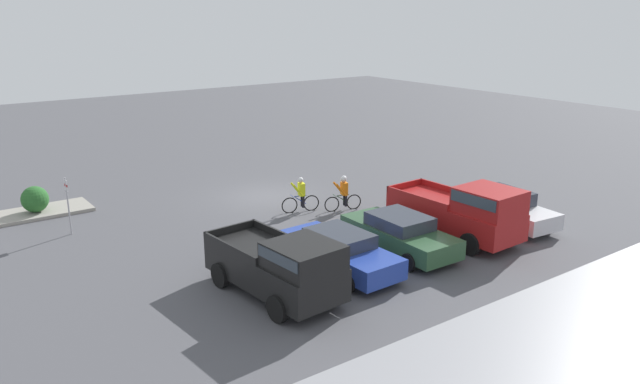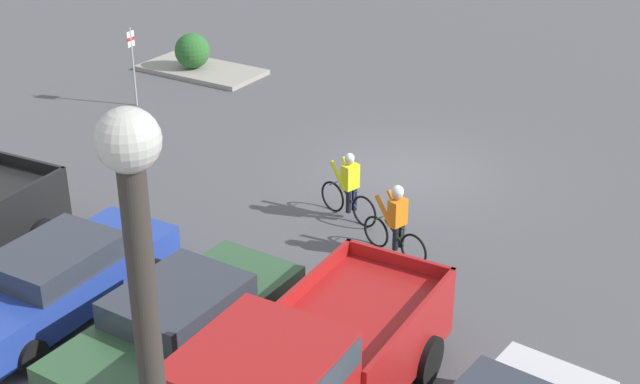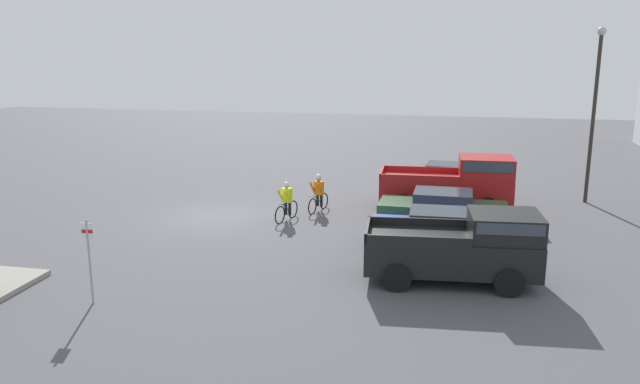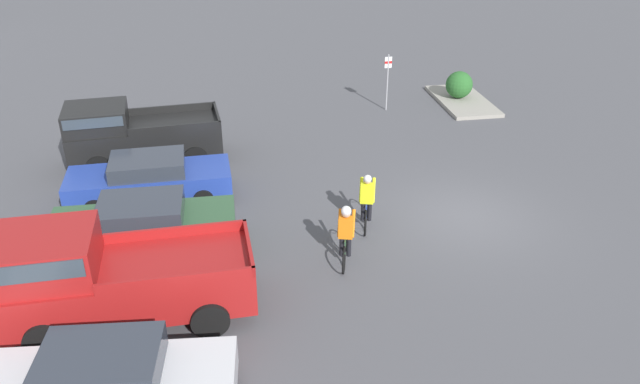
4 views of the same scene
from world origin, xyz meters
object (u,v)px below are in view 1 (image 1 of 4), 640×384
Objects in this scene: sedan_0 at (503,207)px; cyclist_0 at (301,195)px; pickup_truck_0 at (464,211)px; sedan_1 at (399,233)px; fire_lane_sign at (68,200)px; cyclist_1 at (343,193)px; shrub at (35,199)px; sedan_2 at (339,251)px; pickup_truck_1 at (281,265)px.

cyclist_0 is at bearing -46.86° from sedan_0.
sedan_1 is at bearing -10.73° from pickup_truck_0.
fire_lane_sign reaches higher than sedan_1.
sedan_0 is 6.78m from cyclist_1.
shrub is at bearing -51.51° from sedan_1.
pickup_truck_0 is 1.13× the size of sedan_2.
sedan_2 is (8.40, -0.18, -0.02)m from sedan_0.
shrub is (15.40, -12.55, -0.01)m from sedan_0.
sedan_0 is 0.95× the size of pickup_truck_1.
sedan_1 is (5.60, -0.22, -0.01)m from sedan_0.
fire_lane_sign is 2.04× the size of shrub.
cyclist_1 is at bearing -105.25° from sedan_1.
cyclist_1 is (-4.19, -5.13, 0.11)m from sedan_2.
cyclist_1 is (-1.64, 0.93, 0.04)m from cyclist_0.
fire_lane_sign is at bearing -54.53° from sedan_2.
sedan_0 is 0.89× the size of pickup_truck_0.
sedan_0 is 2.88× the size of cyclist_0.
pickup_truck_0 is 7.25m from cyclist_0.
pickup_truck_0 is 3.25× the size of cyclist_0.
sedan_1 is 6.03m from cyclist_0.
sedan_0 is 1.01× the size of sedan_1.
pickup_truck_0 reaches higher than shrub.
fire_lane_sign is (10.62, -3.90, 0.60)m from cyclist_1.
sedan_1 is 2.05× the size of fire_lane_sign.
pickup_truck_1 is at bearing 107.97° from shrub.
sedan_2 is at bearing 67.19° from cyclist_0.
pickup_truck_1 is at bearing 51.67° from cyclist_0.
pickup_truck_1 is (8.39, 0.17, -0.08)m from pickup_truck_0.
shrub is at bearing -32.89° from cyclist_1.
sedan_2 is 14.21m from shrub.
cyclist_0 is at bearing -29.61° from cyclist_1.
pickup_truck_0 is 2.90m from sedan_1.
fire_lane_sign is (6.44, -9.03, 0.70)m from sedan_2.
shrub is (9.80, -12.32, -0.00)m from sedan_1.
cyclist_1 is 11.33m from fire_lane_sign.
cyclist_0 reaches higher than sedan_1.
shrub is (9.55, -6.30, -0.05)m from cyclist_0.
cyclist_1 is at bearing -75.74° from pickup_truck_0.
pickup_truck_1 is at bearing 13.54° from sedan_2.
sedan_0 is at bearing 178.75° from sedan_2.
sedan_1 reaches higher than shrub.
cyclist_1 is (-1.39, -5.09, 0.09)m from sedan_1.
pickup_truck_1 is (11.17, 0.48, 0.37)m from sedan_0.
fire_lane_sign reaches higher than cyclist_0.
shrub is (7.00, -12.36, 0.02)m from sedan_2.
cyclist_0 is at bearing -87.61° from sedan_1.
sedan_2 is at bearing -5.02° from pickup_truck_0.
sedan_1 is at bearing -179.17° from sedan_2.
pickup_truck_0 is at bearing 169.27° from sedan_1.
fire_lane_sign reaches higher than cyclist_1.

